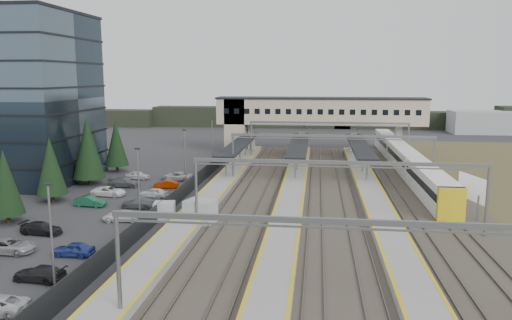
# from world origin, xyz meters

# --- Properties ---
(ground) EXTENTS (220.00, 220.00, 0.00)m
(ground) POSITION_xyz_m (0.00, 0.00, 0.00)
(ground) COLOR #2B2B2D
(ground) RESTS_ON ground
(office_building) EXTENTS (24.30, 18.30, 24.30)m
(office_building) POSITION_xyz_m (-36.00, 12.00, 12.19)
(office_building) COLOR #40505E
(office_building) RESTS_ON ground
(conifer_row) EXTENTS (4.42, 49.82, 9.50)m
(conifer_row) POSITION_xyz_m (-22.00, -3.86, 4.84)
(conifer_row) COLOR black
(conifer_row) RESTS_ON ground
(car_park) EXTENTS (10.65, 44.58, 1.29)m
(car_park) POSITION_xyz_m (-13.56, -6.02, 0.61)
(car_park) COLOR silver
(car_park) RESTS_ON ground
(lampposts) EXTENTS (0.50, 53.25, 8.07)m
(lampposts) POSITION_xyz_m (-8.00, 1.25, 4.34)
(lampposts) COLOR slate
(lampposts) RESTS_ON ground
(fence) EXTENTS (0.08, 90.00, 2.00)m
(fence) POSITION_xyz_m (-6.50, 5.00, 1.00)
(fence) COLOR #26282B
(fence) RESTS_ON ground
(relay_cabin_near) EXTENTS (3.52, 2.97, 2.53)m
(relay_cabin_near) POSITION_xyz_m (-1.89, -6.87, 1.26)
(relay_cabin_near) COLOR #9EA1A3
(relay_cabin_near) RESTS_ON ground
(relay_cabin_far) EXTENTS (2.44, 2.15, 1.99)m
(relay_cabin_far) POSITION_xyz_m (-6.02, -6.00, 0.99)
(relay_cabin_far) COLOR #9EA1A3
(relay_cabin_far) RESTS_ON ground
(rail_corridor) EXTENTS (34.00, 90.00, 0.92)m
(rail_corridor) POSITION_xyz_m (9.34, 5.00, 0.29)
(rail_corridor) COLOR #39362C
(rail_corridor) RESTS_ON ground
(canopies) EXTENTS (23.10, 30.00, 3.28)m
(canopies) POSITION_xyz_m (7.00, 27.00, 3.92)
(canopies) COLOR black
(canopies) RESTS_ON ground
(footbridge) EXTENTS (40.40, 6.40, 11.20)m
(footbridge) POSITION_xyz_m (7.70, 42.00, 7.93)
(footbridge) COLOR #C5AE94
(footbridge) RESTS_ON ground
(gantries) EXTENTS (28.40, 62.28, 7.17)m
(gantries) POSITION_xyz_m (12.00, 3.00, 6.00)
(gantries) COLOR slate
(gantries) RESTS_ON ground
(train) EXTENTS (2.82, 58.99, 3.55)m
(train) POSITION_xyz_m (24.00, 25.45, 2.02)
(train) COLOR white
(train) RESTS_ON ground
(billboard) EXTENTS (1.59, 5.30, 4.53)m
(billboard) POSITION_xyz_m (26.94, -0.43, 3.01)
(billboard) COLOR slate
(billboard) RESTS_ON ground
(treeline_far) EXTENTS (170.00, 19.00, 7.00)m
(treeline_far) POSITION_xyz_m (23.81, 92.28, 2.95)
(treeline_far) COLOR black
(treeline_far) RESTS_ON ground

